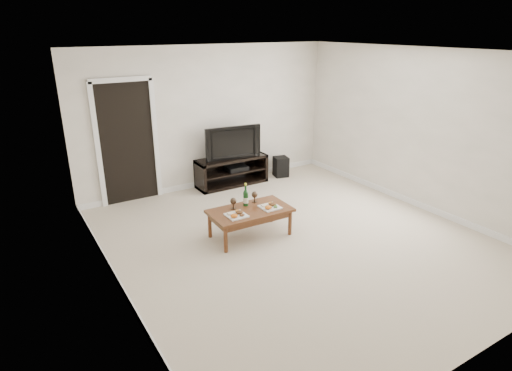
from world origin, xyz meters
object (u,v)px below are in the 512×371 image
object	(u,v)px
media_console	(232,171)
subwoofer	(281,167)
coffee_table	(250,223)
television	(231,142)

from	to	relation	value
media_console	subwoofer	bearing A→B (deg)	-4.50
subwoofer	coffee_table	size ratio (longest dim) A/B	0.35
media_console	coffee_table	xyz separation A→B (m)	(-0.81, -2.04, -0.07)
subwoofer	media_console	bearing A→B (deg)	-171.16
media_console	television	xyz separation A→B (m)	(0.00, 0.00, 0.59)
television	subwoofer	world-z (taller)	television
subwoofer	coffee_table	distance (m)	2.73
television	subwoofer	size ratio (longest dim) A/B	2.67
coffee_table	subwoofer	bearing A→B (deg)	45.69
coffee_table	television	bearing A→B (deg)	68.23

